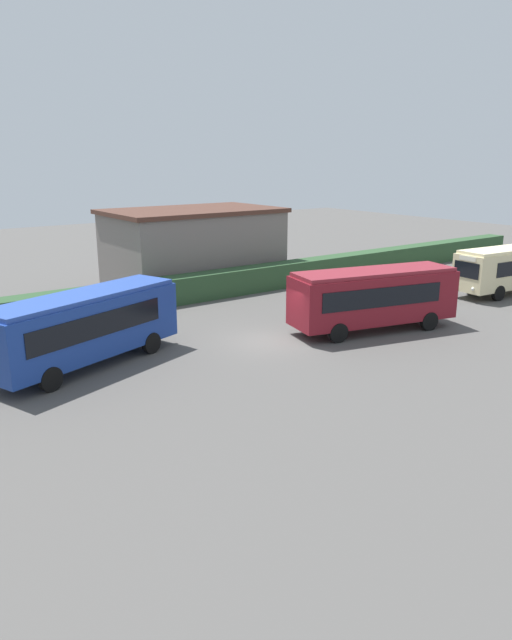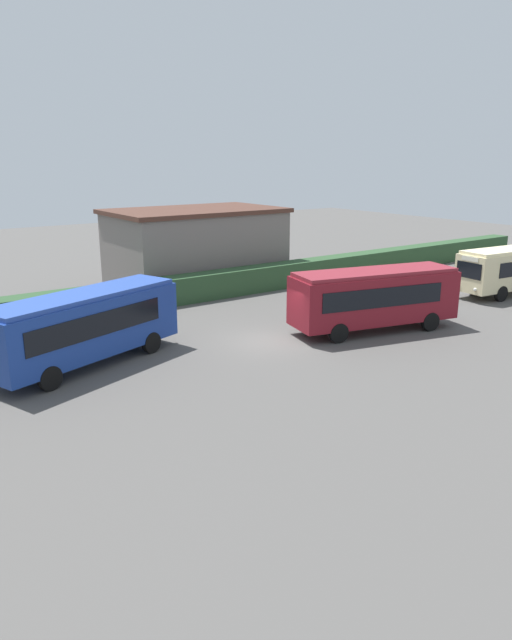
% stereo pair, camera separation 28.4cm
% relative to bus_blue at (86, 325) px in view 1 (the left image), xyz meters
% --- Properties ---
extents(ground_plane, '(115.91, 115.91, 0.00)m').
position_rel_bus_blue_xyz_m(ground_plane, '(8.49, -1.85, -1.87)').
color(ground_plane, '#514F4C').
extents(bus_blue, '(9.25, 5.23, 3.25)m').
position_rel_bus_blue_xyz_m(bus_blue, '(0.00, 0.00, 0.00)').
color(bus_blue, navy).
rests_on(bus_blue, ground_plane).
extents(bus_maroon, '(9.24, 4.55, 3.23)m').
position_rel_bus_blue_xyz_m(bus_maroon, '(14.09, -3.56, -0.01)').
color(bus_maroon, maroon).
rests_on(bus_maroon, ground_plane).
extents(person_center, '(0.47, 0.33, 1.84)m').
position_rel_bus_blue_xyz_m(person_center, '(-2.32, 3.01, -0.89)').
color(person_center, '#4C6B47').
rests_on(person_center, ground_plane).
extents(hedge_row, '(69.95, 1.53, 1.68)m').
position_rel_bus_blue_xyz_m(hedge_row, '(8.49, 7.80, -1.03)').
color(hedge_row, '#2C4C2C').
rests_on(hedge_row, ground_plane).
extents(depot_building, '(12.00, 7.46, 5.33)m').
position_rel_bus_blue_xyz_m(depot_building, '(12.71, 12.53, 0.81)').
color(depot_building, slate).
rests_on(depot_building, ground_plane).
extents(traffic_cone, '(0.36, 0.36, 0.60)m').
position_rel_bus_blue_xyz_m(traffic_cone, '(34.65, 5.67, -1.57)').
color(traffic_cone, orange).
rests_on(traffic_cone, ground_plane).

